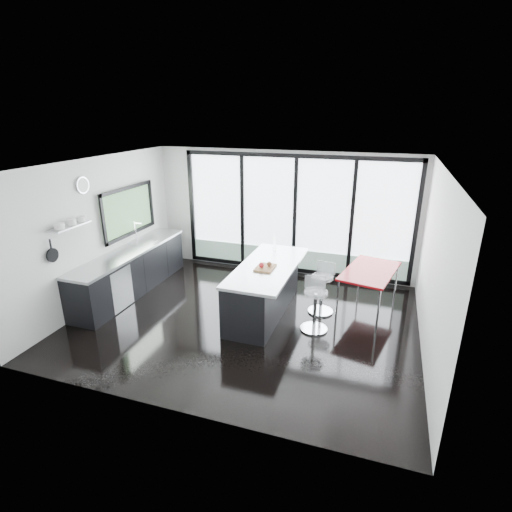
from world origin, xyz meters
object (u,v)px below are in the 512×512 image
(red_table, at_px, (368,289))
(bar_stool_far, at_px, (321,294))
(bar_stool_near, at_px, (315,311))
(island, at_px, (264,288))

(red_table, bearing_deg, bar_stool_far, -150.66)
(bar_stool_near, bearing_deg, bar_stool_far, 74.34)
(island, distance_m, bar_stool_near, 1.10)
(red_table, bearing_deg, bar_stool_near, -125.40)
(island, xyz_separation_m, bar_stool_far, (1.03, 0.34, -0.11))
(island, relative_size, bar_stool_far, 3.16)
(bar_stool_near, xyz_separation_m, bar_stool_far, (-0.00, 0.68, 0.00))
(island, height_order, bar_stool_far, island)
(bar_stool_near, relative_size, bar_stool_far, 0.99)
(island, relative_size, bar_stool_near, 3.18)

